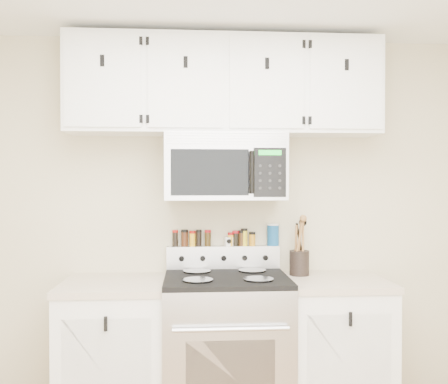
# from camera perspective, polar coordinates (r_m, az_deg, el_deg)

# --- Properties ---
(back_wall) EXTENTS (3.50, 0.01, 2.50)m
(back_wall) POSITION_cam_1_polar(r_m,az_deg,el_deg) (3.41, -0.13, -3.61)
(back_wall) COLOR #BBAE8C
(back_wall) RESTS_ON floor
(range) EXTENTS (0.76, 0.65, 1.10)m
(range) POSITION_cam_1_polar(r_m,az_deg,el_deg) (3.25, 0.26, -17.61)
(range) COLOR #B7B7BA
(range) RESTS_ON floor
(base_cabinet_left) EXTENTS (0.64, 0.62, 0.92)m
(base_cabinet_left) POSITION_cam_1_polar(r_m,az_deg,el_deg) (3.30, -12.40, -17.79)
(base_cabinet_left) COLOR white
(base_cabinet_left) RESTS_ON floor
(base_cabinet_right) EXTENTS (0.64, 0.62, 0.92)m
(base_cabinet_right) POSITION_cam_1_polar(r_m,az_deg,el_deg) (3.40, 12.48, -17.25)
(base_cabinet_right) COLOR white
(base_cabinet_right) RESTS_ON floor
(microwave) EXTENTS (0.76, 0.44, 0.42)m
(microwave) POSITION_cam_1_polar(r_m,az_deg,el_deg) (3.21, 0.11, 2.89)
(microwave) COLOR #9E9EA3
(microwave) RESTS_ON back_wall
(upper_cabinets) EXTENTS (2.00, 0.35, 0.62)m
(upper_cabinets) POSITION_cam_1_polar(r_m,az_deg,el_deg) (3.29, 0.06, 11.97)
(upper_cabinets) COLOR white
(upper_cabinets) RESTS_ON back_wall
(utensil_crock) EXTENTS (0.13, 0.13, 0.38)m
(utensil_crock) POSITION_cam_1_polar(r_m,az_deg,el_deg) (3.34, 8.60, -7.78)
(utensil_crock) COLOR black
(utensil_crock) RESTS_ON base_cabinet_right
(kitchen_timer) EXTENTS (0.06, 0.05, 0.06)m
(kitchen_timer) POSITION_cam_1_polar(r_m,az_deg,el_deg) (3.39, 0.54, -5.68)
(kitchen_timer) COLOR white
(kitchen_timer) RESTS_ON range
(salt_canister) EXTENTS (0.08, 0.08, 0.15)m
(salt_canister) POSITION_cam_1_polar(r_m,az_deg,el_deg) (3.42, 5.62, -4.87)
(salt_canister) COLOR #155290
(salt_canister) RESTS_ON range
(spice_jar_0) EXTENTS (0.04, 0.04, 0.11)m
(spice_jar_0) POSITION_cam_1_polar(r_m,az_deg,el_deg) (3.37, -5.61, -5.26)
(spice_jar_0) COLOR black
(spice_jar_0) RESTS_ON range
(spice_jar_1) EXTENTS (0.05, 0.05, 0.11)m
(spice_jar_1) POSITION_cam_1_polar(r_m,az_deg,el_deg) (3.37, -4.53, -5.25)
(spice_jar_1) COLOR #432110
(spice_jar_1) RESTS_ON range
(spice_jar_2) EXTENTS (0.04, 0.04, 0.10)m
(spice_jar_2) POSITION_cam_1_polar(r_m,az_deg,el_deg) (3.37, -3.63, -5.32)
(spice_jar_2) COLOR gold
(spice_jar_2) RESTS_ON range
(spice_jar_3) EXTENTS (0.04, 0.04, 0.11)m
(spice_jar_3) POSITION_cam_1_polar(r_m,az_deg,el_deg) (3.37, -2.91, -5.26)
(spice_jar_3) COLOR black
(spice_jar_3) RESTS_ON range
(spice_jar_4) EXTENTS (0.04, 0.04, 0.11)m
(spice_jar_4) POSITION_cam_1_polar(r_m,az_deg,el_deg) (3.38, -1.87, -5.27)
(spice_jar_4) COLOR #38280D
(spice_jar_4) RESTS_ON range
(spice_jar_5) EXTENTS (0.04, 0.04, 0.09)m
(spice_jar_5) POSITION_cam_1_polar(r_m,az_deg,el_deg) (3.39, 0.79, -5.40)
(spice_jar_5) COLOR orange
(spice_jar_5) RESTS_ON range
(spice_jar_6) EXTENTS (0.05, 0.05, 0.10)m
(spice_jar_6) POSITION_cam_1_polar(r_m,az_deg,el_deg) (3.39, 1.34, -5.30)
(spice_jar_6) COLOR black
(spice_jar_6) RESTS_ON range
(spice_jar_7) EXTENTS (0.04, 0.04, 0.10)m
(spice_jar_7) POSITION_cam_1_polar(r_m,az_deg,el_deg) (3.39, 2.02, -5.28)
(spice_jar_7) COLOR #472911
(spice_jar_7) RESTS_ON range
(spice_jar_8) EXTENTS (0.04, 0.04, 0.12)m
(spice_jar_8) POSITION_cam_1_polar(r_m,az_deg,el_deg) (3.39, 2.33, -5.17)
(spice_jar_8) COLOR yellow
(spice_jar_8) RESTS_ON range
(spice_jar_9) EXTENTS (0.04, 0.04, 0.09)m
(spice_jar_9) POSITION_cam_1_polar(r_m,az_deg,el_deg) (3.40, 3.25, -5.36)
(spice_jar_9) COLOR orange
(spice_jar_9) RESTS_ON range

